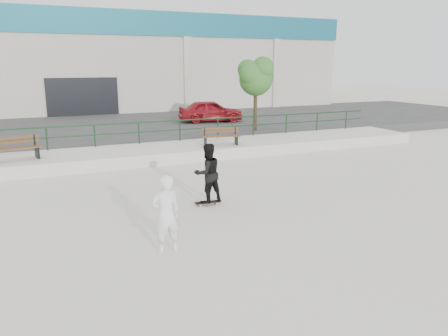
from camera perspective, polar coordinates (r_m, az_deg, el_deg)
name	(u,v)px	position (r m, az deg, el deg)	size (l,w,h in m)	color
ground	(202,240)	(10.70, -2.84, -9.34)	(120.00, 120.00, 0.00)	beige
ledge	(124,156)	(19.44, -12.96, 1.54)	(30.00, 3.00, 0.50)	beige
parking_strip	(96,130)	(27.73, -16.37, 4.82)	(60.00, 14.00, 0.50)	#323232
railing	(117,129)	(20.54, -13.81, 4.93)	(28.00, 0.06, 1.03)	#153B1C
commercial_building	(70,59)	(41.37, -19.49, 13.28)	(44.20, 16.33, 8.00)	silver
bench_left	(14,149)	(18.72, -25.76, 2.27)	(2.04, 0.97, 0.91)	#4C2B1A
bench_right	(221,136)	(20.11, -0.44, 4.15)	(1.82, 0.86, 0.81)	#4C2B1A
tree	(256,75)	(24.46, 4.22, 11.97)	(2.28, 2.02, 4.05)	#443622
red_car	(211,111)	(28.32, -1.76, 7.46)	(1.66, 4.12, 1.40)	maroon
skateboard	(208,202)	(13.20, -2.12, -4.52)	(0.79, 0.25, 0.09)	black
standing_skater	(208,173)	(12.95, -2.16, -0.67)	(0.87, 0.68, 1.78)	black
seated_skater	(166,214)	(9.79, -7.57, -6.00)	(0.66, 0.43, 1.80)	white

